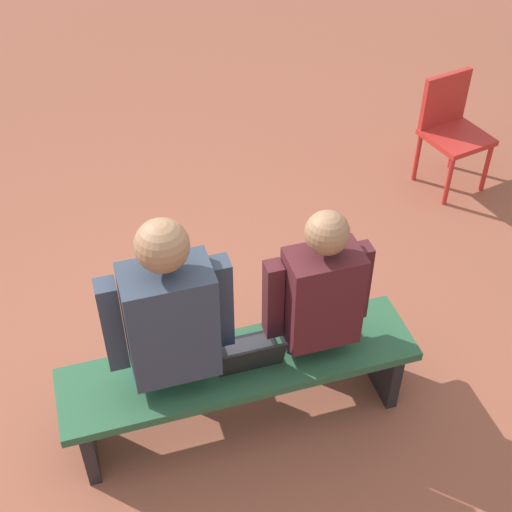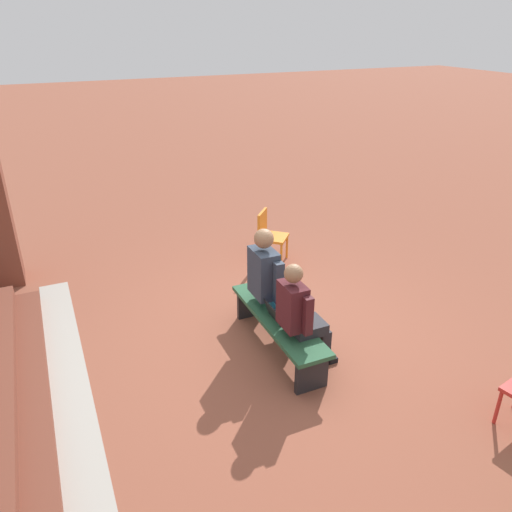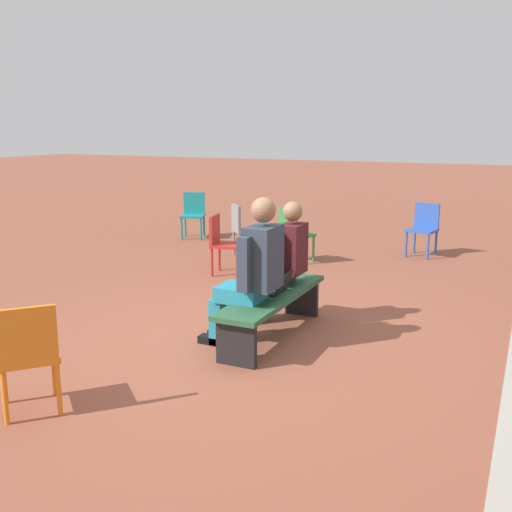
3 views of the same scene
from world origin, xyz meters
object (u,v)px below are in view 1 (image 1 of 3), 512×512
object	(u,v)px
plastic_chair_near_bench_right	(451,125)
person_student	(313,300)
bench	(240,374)
laptop	(248,355)
person_adult	(168,323)

from	to	relation	value
plastic_chair_near_bench_right	person_student	bearing A→B (deg)	43.83
bench	person_student	size ratio (longest dim) A/B	1.37
person_student	laptop	distance (m)	0.42
plastic_chair_near_bench_right	bench	bearing A→B (deg)	38.94
person_adult	laptop	bearing A→B (deg)	167.00
person_adult	plastic_chair_near_bench_right	bearing A→B (deg)	-146.22
bench	person_adult	world-z (taller)	person_adult
laptop	person_student	bearing A→B (deg)	-167.69
bench	plastic_chair_near_bench_right	distance (m)	2.69
person_adult	plastic_chair_near_bench_right	xyz separation A→B (m)	(-2.41, -1.61, -0.27)
person_student	person_adult	distance (m)	0.73
person_student	bench	bearing A→B (deg)	9.37
bench	person_student	world-z (taller)	person_student
person_student	plastic_chair_near_bench_right	size ratio (longest dim) A/B	1.57
person_student	laptop	xyz separation A→B (m)	(0.36, 0.08, -0.21)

